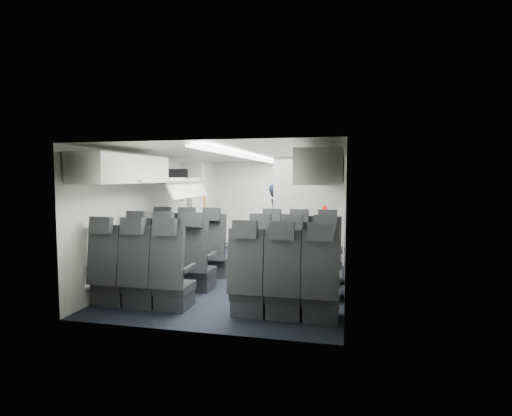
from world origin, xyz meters
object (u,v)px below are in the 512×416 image
at_px(seat_row_front, 244,255).
at_px(seat_row_rear, 209,282).
at_px(flight_attendant, 278,221).
at_px(boarding_door, 198,211).
at_px(galley_unit, 314,210).
at_px(carry_on_bag, 178,175).
at_px(seat_row_mid, 229,266).

distance_m(seat_row_front, seat_row_rear, 1.80).
bearing_deg(flight_attendant, seat_row_front, 177.19).
bearing_deg(boarding_door, galley_unit, 24.28).
bearing_deg(flight_attendant, galley_unit, -20.00).
height_order(seat_row_rear, carry_on_bag, carry_on_bag).
bearing_deg(carry_on_bag, seat_row_mid, -63.04).
xyz_separation_m(boarding_door, flight_attendant, (1.91, -0.24, -0.15)).
bearing_deg(boarding_door, seat_row_front, -51.84).
xyz_separation_m(seat_row_mid, seat_row_rear, (0.00, -0.90, 0.00)).
bearing_deg(boarding_door, carry_on_bag, -81.86).
relative_size(seat_row_front, boarding_door, 1.79).
bearing_deg(seat_row_rear, seat_row_mid, 90.00).
distance_m(galley_unit, flight_attendant, 1.57).
bearing_deg(seat_row_front, flight_attendant, 81.58).
xyz_separation_m(seat_row_front, boarding_door, (-1.64, 2.09, 0.55)).
bearing_deg(galley_unit, seat_row_front, -106.28).
bearing_deg(carry_on_bag, boarding_door, 79.42).
relative_size(seat_row_rear, flight_attendant, 2.07).
xyz_separation_m(galley_unit, boarding_door, (-2.59, -1.17, 0.00)).
height_order(seat_row_front, seat_row_mid, same).
xyz_separation_m(seat_row_rear, boarding_door, (-1.64, 3.89, 0.55)).
height_order(seat_row_front, boarding_door, boarding_door).
distance_m(seat_row_rear, boarding_door, 4.25).
bearing_deg(boarding_door, seat_row_rear, -67.13).
relative_size(galley_unit, boarding_door, 1.02).
xyz_separation_m(galley_unit, flight_attendant, (-0.68, -1.41, -0.15)).
height_order(seat_row_mid, seat_row_rear, same).
distance_m(seat_row_mid, seat_row_rear, 0.90).
relative_size(seat_row_front, galley_unit, 1.75).
relative_size(seat_row_mid, boarding_door, 1.79).
bearing_deg(seat_row_rear, galley_unit, 79.35).
relative_size(boarding_door, carry_on_bag, 5.18).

